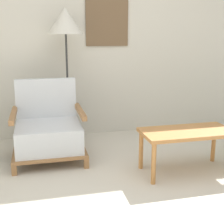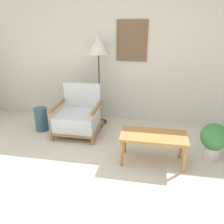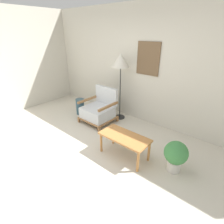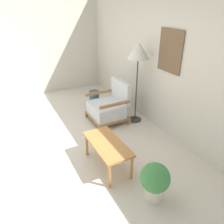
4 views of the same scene
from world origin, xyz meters
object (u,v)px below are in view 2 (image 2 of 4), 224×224
Objects in this scene: armchair at (78,117)px; vase at (41,119)px; floor_lamp at (98,48)px; coffee_table at (153,138)px; potted_plant at (214,139)px.

armchair is 0.71m from vase.
floor_lamp is at bearing 27.96° from vase.
potted_plant is at bearing 15.60° from coffee_table.
potted_plant reaches higher than coffee_table.
floor_lamp reaches higher than vase.
armchair is 0.94× the size of coffee_table.
vase is at bearing -152.04° from floor_lamp.
armchair is 1.55× the size of potted_plant.
vase is (-0.98, -0.52, -1.22)m from floor_lamp.
potted_plant is (1.88, -0.95, -1.12)m from floor_lamp.
armchair is 0.51× the size of floor_lamp.
floor_lamp is 3.83× the size of vase.
armchair is at bearing 152.35° from coffee_table.
coffee_table is 1.65× the size of potted_plant.
armchair is 1.26m from floor_lamp.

